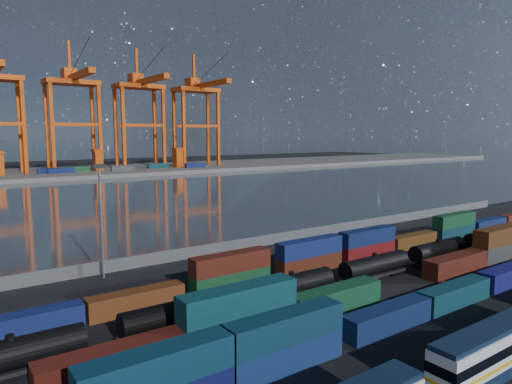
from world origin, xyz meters
TOP-DOWN VIEW (x-y plane):
  - ground at (0.00, 0.00)m, footprint 700.00×700.00m
  - harbor_water at (0.00, 105.00)m, footprint 700.00×700.00m
  - far_quay at (0.00, 210.00)m, footprint 700.00×70.00m
  - passenger_train at (-7.81, -20.84)m, footprint 74.12×2.73m
  - container_row_south at (-14.01, -9.44)m, footprint 139.86×2.44m
  - container_row_mid at (5.85, -2.30)m, footprint 142.35×2.63m
  - container_row_north at (12.87, 11.15)m, footprint 127.70×2.35m
  - tanker_string at (-6.03, 2.84)m, footprint 90.06×2.70m
  - waterfront_fence at (-0.00, 28.00)m, footprint 160.12×0.12m
  - yard_light_mast at (-30.00, 26.00)m, footprint 1.60×0.40m
  - gantry_cranes at (-7.50, 203.22)m, footprint 200.85×49.64m
  - quay_containers at (-11.00, 195.46)m, footprint 172.58×10.99m
  - straddle_carriers at (-2.50, 200.00)m, footprint 140.00×7.00m

SIDE VIEW (x-z plane):
  - ground at x=0.00m, z-range 0.00..0.00m
  - harbor_water at x=0.00m, z-range 0.01..0.01m
  - far_quay at x=0.00m, z-range 0.00..2.00m
  - waterfront_fence at x=0.00m, z-range -0.10..2.10m
  - container_row_south at x=-14.01m, z-range -0.90..4.30m
  - container_row_mid at x=5.85m, z-range -0.89..4.72m
  - tanker_string at x=-6.03m, z-range 0.01..3.87m
  - container_row_north at x=12.87m, z-range -0.54..4.47m
  - passenger_train at x=-7.81m, z-range 0.01..4.70m
  - quay_containers at x=-11.00m, z-range 2.00..4.60m
  - straddle_carriers at x=-2.50m, z-range 2.27..13.37m
  - yard_light_mast at x=-30.00m, z-range 1.00..17.60m
  - gantry_cranes at x=-7.50m, z-range 7.59..74.81m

